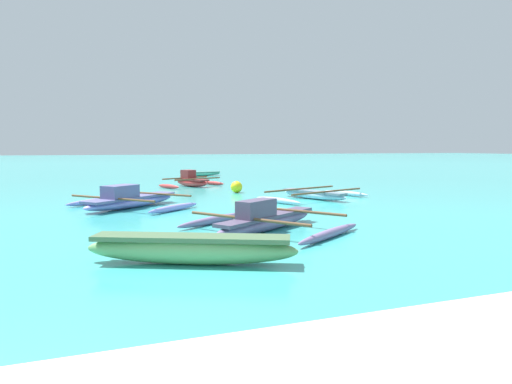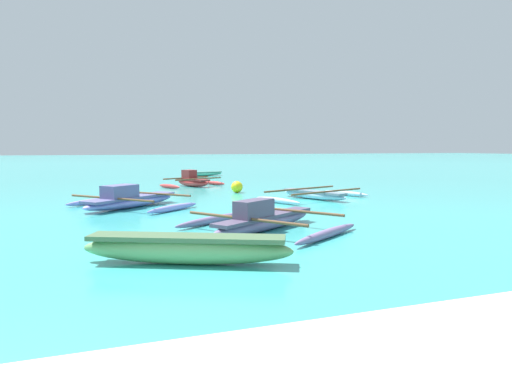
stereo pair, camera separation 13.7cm
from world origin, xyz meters
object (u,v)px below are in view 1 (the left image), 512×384
(moored_boat_4, at_px, (266,220))
(mooring_buoy_0, at_px, (237,187))
(moored_boat_1, at_px, (200,174))
(moored_boat_3, at_px, (130,200))
(moored_boat_2, at_px, (191,181))
(moored_boat_5, at_px, (191,248))
(moored_boat_0, at_px, (314,195))

(moored_boat_4, height_order, mooring_buoy_0, moored_boat_4)
(moored_boat_1, relative_size, mooring_buoy_0, 5.94)
(moored_boat_3, height_order, mooring_buoy_0, moored_boat_3)
(moored_boat_1, distance_m, moored_boat_4, 21.03)
(moored_boat_2, relative_size, moored_boat_3, 0.79)
(moored_boat_4, xyz_separation_m, moored_boat_5, (-2.35, -2.48, 0.03))
(moored_boat_5, height_order, mooring_buoy_0, mooring_buoy_0)
(moored_boat_0, bearing_deg, moored_boat_3, -109.66)
(moored_boat_1, bearing_deg, moored_boat_0, -95.97)
(moored_boat_3, bearing_deg, moored_boat_4, -104.35)
(moored_boat_1, xyz_separation_m, moored_boat_4, (-3.32, -20.77, 0.08))
(moored_boat_0, relative_size, moored_boat_1, 1.51)
(moored_boat_2, xyz_separation_m, moored_boat_4, (-0.93, -12.63, -0.02))
(moored_boat_0, distance_m, moored_boat_3, 6.83)
(moored_boat_2, xyz_separation_m, mooring_buoy_0, (1.18, -3.77, -0.02))
(moored_boat_1, xyz_separation_m, moored_boat_5, (-5.67, -23.25, 0.11))
(moored_boat_1, bearing_deg, mooring_buoy_0, -104.83)
(moored_boat_0, bearing_deg, moored_boat_5, -59.84)
(moored_boat_0, distance_m, moored_boat_1, 15.29)
(moored_boat_0, height_order, mooring_buoy_0, mooring_buoy_0)
(moored_boat_1, height_order, mooring_buoy_0, mooring_buoy_0)
(moored_boat_4, bearing_deg, moored_boat_5, -167.81)
(moored_boat_5, distance_m, mooring_buoy_0, 12.19)
(moored_boat_1, distance_m, mooring_buoy_0, 11.97)
(moored_boat_1, relative_size, moored_boat_5, 0.86)
(moored_boat_0, distance_m, moored_boat_5, 10.28)
(moored_boat_5, bearing_deg, moored_boat_0, 75.94)
(moored_boat_0, distance_m, moored_boat_4, 6.88)
(moored_boat_1, bearing_deg, moored_boat_4, -108.10)
(moored_boat_3, relative_size, moored_boat_4, 0.98)
(moored_boat_4, relative_size, mooring_buoy_0, 8.75)
(moored_boat_0, xyz_separation_m, moored_boat_5, (-6.49, -7.98, 0.10))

